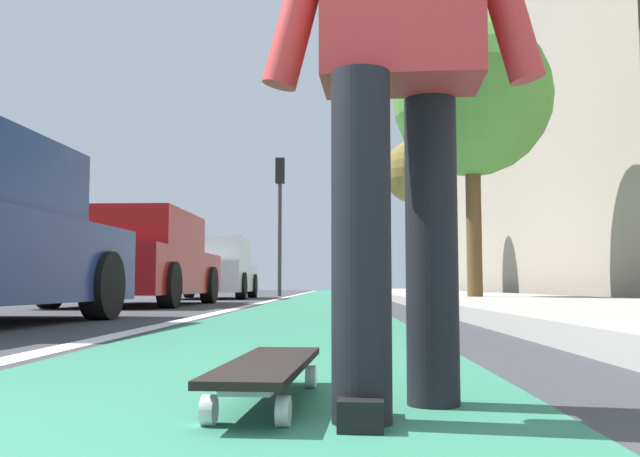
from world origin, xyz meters
TOP-DOWN VIEW (x-y plane):
  - ground_plane at (10.00, 0.00)m, footprint 80.00×80.00m
  - bike_lane_paint at (24.00, 0.00)m, footprint 56.00×1.80m
  - lane_stripe_white at (20.00, 1.05)m, footprint 52.00×0.16m
  - sidewalk_curb at (18.00, -3.05)m, footprint 52.00×3.20m
  - building_facade at (22.00, -5.83)m, footprint 40.00×1.20m
  - skateboard at (1.20, -0.16)m, footprint 0.85×0.25m
  - skater_person at (1.05, -0.50)m, footprint 0.45×0.72m
  - parked_car_mid at (10.51, 2.85)m, footprint 4.57×1.99m
  - parked_car_far at (16.63, 2.73)m, footprint 4.15×1.97m
  - traffic_light at (21.10, 1.45)m, footprint 0.33×0.28m
  - street_tree_mid at (11.14, -2.65)m, footprint 2.71×2.71m
  - street_tree_far at (19.79, -2.65)m, footprint 1.88×1.88m

SIDE VIEW (x-z plane):
  - ground_plane at x=10.00m, z-range 0.00..0.00m
  - bike_lane_paint at x=24.00m, z-range 0.00..0.00m
  - lane_stripe_white at x=20.00m, z-range 0.00..0.01m
  - sidewalk_curb at x=18.00m, z-range 0.00..0.14m
  - skateboard at x=1.20m, z-range 0.04..0.15m
  - parked_car_far at x=16.63m, z-range -0.03..1.44m
  - parked_car_mid at x=10.51m, z-range -0.03..1.46m
  - skater_person at x=1.05m, z-range 0.12..1.76m
  - traffic_light at x=21.10m, z-range 0.82..5.14m
  - street_tree_mid at x=11.14m, z-range 1.07..5.96m
  - street_tree_far at x=19.79m, z-range 1.32..5.92m
  - building_facade at x=22.00m, z-range 0.00..8.23m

